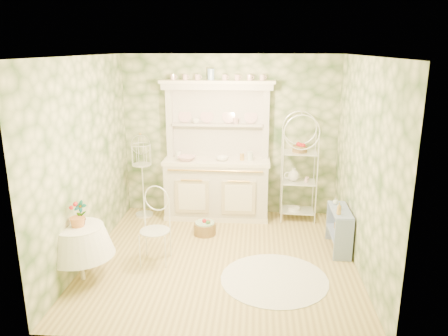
# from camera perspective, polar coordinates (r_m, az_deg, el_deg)

# --- Properties ---
(floor) EXTENTS (3.60, 3.60, 0.00)m
(floor) POSITION_cam_1_polar(r_m,az_deg,el_deg) (6.14, -0.36, -11.67)
(floor) COLOR tan
(floor) RESTS_ON ground
(ceiling) EXTENTS (3.60, 3.60, 0.00)m
(ceiling) POSITION_cam_1_polar(r_m,az_deg,el_deg) (5.46, -0.41, 14.42)
(ceiling) COLOR white
(ceiling) RESTS_ON floor
(wall_left) EXTENTS (3.60, 3.60, 0.00)m
(wall_left) POSITION_cam_1_polar(r_m,az_deg,el_deg) (6.07, -17.59, 0.90)
(wall_left) COLOR beige
(wall_left) RESTS_ON floor
(wall_right) EXTENTS (3.60, 3.60, 0.00)m
(wall_right) POSITION_cam_1_polar(r_m,az_deg,el_deg) (5.79, 17.66, 0.21)
(wall_right) COLOR beige
(wall_right) RESTS_ON floor
(wall_back) EXTENTS (3.60, 3.60, 0.00)m
(wall_back) POSITION_cam_1_polar(r_m,az_deg,el_deg) (7.40, 0.77, 4.19)
(wall_back) COLOR beige
(wall_back) RESTS_ON floor
(wall_front) EXTENTS (3.60, 3.60, 0.00)m
(wall_front) POSITION_cam_1_polar(r_m,az_deg,el_deg) (3.95, -2.57, -6.16)
(wall_front) COLOR beige
(wall_front) RESTS_ON floor
(kitchen_dresser) EXTENTS (1.87, 0.61, 2.29)m
(kitchen_dresser) POSITION_cam_1_polar(r_m,az_deg,el_deg) (7.18, -0.97, 2.18)
(kitchen_dresser) COLOR silver
(kitchen_dresser) RESTS_ON floor
(bakers_rack) EXTENTS (0.63, 0.47, 1.93)m
(bakers_rack) POSITION_cam_1_polar(r_m,az_deg,el_deg) (7.24, 9.79, 0.59)
(bakers_rack) COLOR white
(bakers_rack) RESTS_ON floor
(side_shelf) EXTENTS (0.31, 0.68, 0.56)m
(side_shelf) POSITION_cam_1_polar(r_m,az_deg,el_deg) (6.47, 14.78, -8.01)
(side_shelf) COLOR #869AC6
(side_shelf) RESTS_ON floor
(round_table) EXTENTS (0.70, 0.70, 0.70)m
(round_table) POSITION_cam_1_polar(r_m,az_deg,el_deg) (5.75, -18.21, -10.61)
(round_table) COLOR white
(round_table) RESTS_ON floor
(cafe_chair) EXTENTS (0.47, 0.47, 0.87)m
(cafe_chair) POSITION_cam_1_polar(r_m,az_deg,el_deg) (5.93, -9.02, -8.26)
(cafe_chair) COLOR white
(cafe_chair) RESTS_ON floor
(birdcage_stand) EXTENTS (0.36, 0.36, 1.37)m
(birdcage_stand) POSITION_cam_1_polar(r_m,az_deg,el_deg) (7.47, -10.60, -1.24)
(birdcage_stand) COLOR white
(birdcage_stand) RESTS_ON floor
(floor_basket) EXTENTS (0.38, 0.38, 0.19)m
(floor_basket) POSITION_cam_1_polar(r_m,az_deg,el_deg) (6.82, -2.51, -7.90)
(floor_basket) COLOR olive
(floor_basket) RESTS_ON floor
(lace_rug) EXTENTS (1.53, 1.53, 0.01)m
(lace_rug) POSITION_cam_1_polar(r_m,az_deg,el_deg) (5.67, 6.59, -14.21)
(lace_rug) COLOR white
(lace_rug) RESTS_ON floor
(bowl_floral) EXTENTS (0.35, 0.35, 0.07)m
(bowl_floral) POSITION_cam_1_polar(r_m,az_deg,el_deg) (7.18, -4.89, 1.06)
(bowl_floral) COLOR white
(bowl_floral) RESTS_ON kitchen_dresser
(bowl_white) EXTENTS (0.22, 0.22, 0.07)m
(bowl_white) POSITION_cam_1_polar(r_m,az_deg,el_deg) (7.15, -0.23, 1.05)
(bowl_white) COLOR white
(bowl_white) RESTS_ON kitchen_dresser
(cup_left) EXTENTS (0.14, 0.14, 0.09)m
(cup_left) POSITION_cam_1_polar(r_m,az_deg,el_deg) (7.29, -3.73, 6.07)
(cup_left) COLOR white
(cup_left) RESTS_ON kitchen_dresser
(cup_right) EXTENTS (0.13, 0.13, 0.10)m
(cup_right) POSITION_cam_1_polar(r_m,az_deg,el_deg) (7.23, 1.55, 6.01)
(cup_right) COLOR white
(cup_right) RESTS_ON kitchen_dresser
(potted_geranium) EXTENTS (0.16, 0.11, 0.30)m
(potted_geranium) POSITION_cam_1_polar(r_m,az_deg,el_deg) (5.59, -18.20, -5.78)
(potted_geranium) COLOR #3F7238
(potted_geranium) RESTS_ON round_table
(bottle_amber) EXTENTS (0.09, 0.09, 0.17)m
(bottle_amber) POSITION_cam_1_polar(r_m,az_deg,el_deg) (6.12, 14.79, -5.30)
(bottle_amber) COLOR #B88C40
(bottle_amber) RESTS_ON side_shelf
(bottle_blue) EXTENTS (0.05, 0.05, 0.11)m
(bottle_blue) POSITION_cam_1_polar(r_m,az_deg,el_deg) (6.32, 14.87, -4.94)
(bottle_blue) COLOR #87A9D4
(bottle_blue) RESTS_ON side_shelf
(bottle_glass) EXTENTS (0.10, 0.10, 0.10)m
(bottle_glass) POSITION_cam_1_polar(r_m,az_deg,el_deg) (6.51, 14.35, -4.35)
(bottle_glass) COLOR silver
(bottle_glass) RESTS_ON side_shelf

